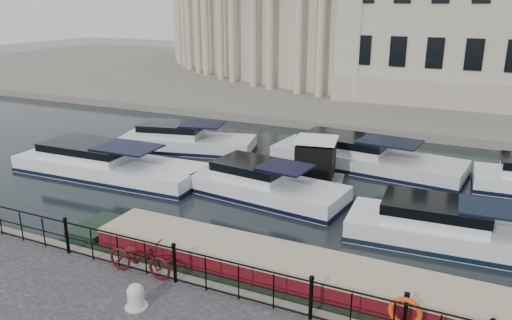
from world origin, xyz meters
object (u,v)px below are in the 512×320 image
(mooring_bollard, at_px, (136,296))
(life_ring_post, at_px, (405,313))
(harbour_hut, at_px, (315,163))
(bicycle, at_px, (139,258))
(narrowboat, at_px, (292,284))

(mooring_bollard, distance_m, life_ring_post, 6.64)
(mooring_bollard, relative_size, harbour_hut, 0.23)
(harbour_hut, bearing_deg, bicycle, -108.48)
(mooring_bollard, distance_m, narrowboat, 4.40)
(life_ring_post, height_order, harbour_hut, harbour_hut)
(bicycle, height_order, life_ring_post, life_ring_post)
(narrowboat, bearing_deg, harbour_hut, 105.11)
(life_ring_post, bearing_deg, harbour_hut, 118.23)
(mooring_bollard, distance_m, harbour_hut, 12.34)
(bicycle, height_order, narrowboat, bicycle)
(bicycle, height_order, mooring_bollard, bicycle)
(mooring_bollard, bearing_deg, narrowboat, 44.18)
(harbour_hut, bearing_deg, life_ring_post, -72.11)
(bicycle, xyz_separation_m, mooring_bollard, (0.91, -1.35, -0.23))
(bicycle, xyz_separation_m, life_ring_post, (7.36, 0.17, 0.24))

